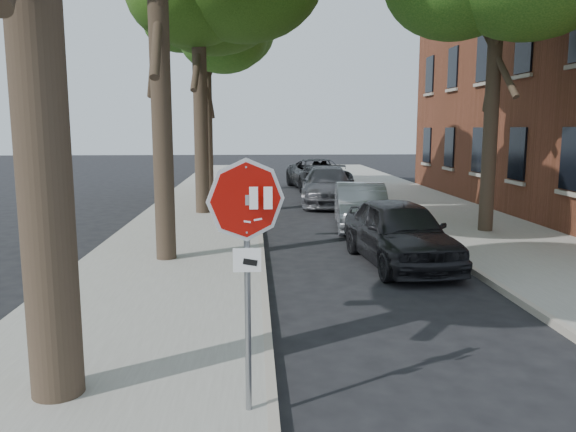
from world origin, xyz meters
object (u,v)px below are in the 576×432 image
at_px(tree_far, 206,35).
at_px(car_b, 361,206).
at_px(car_d, 318,174).
at_px(stop_sign, 247,237).
at_px(car_a, 399,232).
at_px(car_c, 327,186).

distance_m(tree_far, car_b, 13.06).
xyz_separation_m(car_b, car_d, (0.00, 11.13, 0.07)).
relative_size(stop_sign, tree_far, 0.28).
distance_m(car_a, car_d, 15.65).
bearing_deg(car_b, car_c, 98.89).
relative_size(car_b, car_d, 0.77).
distance_m(car_b, car_c, 5.61).
bearing_deg(car_d, car_c, -99.23).
bearing_deg(car_c, car_a, -82.66).
distance_m(car_c, car_d, 5.53).
height_order(stop_sign, car_c, stop_sign).
height_order(car_a, car_c, car_c).
height_order(tree_far, car_a, tree_far).
relative_size(tree_far, car_b, 2.25).
relative_size(stop_sign, car_b, 0.63).
xyz_separation_m(stop_sign, tree_far, (-2.02, 21.14, 5.26)).
relative_size(tree_far, car_c, 1.84).
xyz_separation_m(stop_sign, car_d, (3.30, 22.29, -1.20)).
bearing_deg(car_a, car_b, 85.13).
distance_m(car_a, car_b, 4.52).
bearing_deg(stop_sign, car_a, 63.56).
bearing_deg(car_d, car_b, -96.33).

